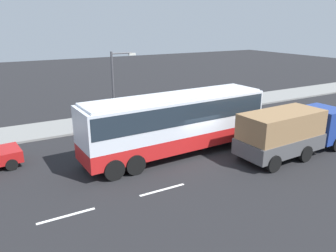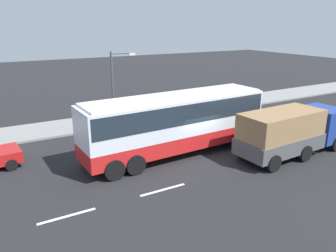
# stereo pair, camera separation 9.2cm
# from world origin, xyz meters

# --- Properties ---
(ground_plane) EXTENTS (120.00, 120.00, 0.00)m
(ground_plane) POSITION_xyz_m (0.00, 0.00, 0.00)
(ground_plane) COLOR black
(sidewalk_curb) EXTENTS (80.00, 4.00, 0.15)m
(sidewalk_curb) POSITION_xyz_m (0.00, 9.38, 0.07)
(sidewalk_curb) COLOR gray
(sidewalk_curb) RESTS_ON ground_plane
(lane_centreline) EXTENTS (23.81, 0.16, 0.01)m
(lane_centreline) POSITION_xyz_m (-2.94, -2.81, 0.00)
(lane_centreline) COLOR white
(lane_centreline) RESTS_ON ground_plane
(coach_bus) EXTENTS (11.60, 3.19, 3.65)m
(coach_bus) POSITION_xyz_m (-0.99, 0.77, 2.26)
(coach_bus) COLOR red
(coach_bus) RESTS_ON ground_plane
(cargo_truck) EXTENTS (7.62, 2.82, 2.83)m
(cargo_truck) POSITION_xyz_m (4.97, -2.73, 1.55)
(cargo_truck) COLOR navy
(cargo_truck) RESTS_ON ground_plane
(pedestrian_near_curb) EXTENTS (0.32, 0.32, 1.60)m
(pedestrian_near_curb) POSITION_xyz_m (5.46, 9.45, 1.07)
(pedestrian_near_curb) COLOR black
(pedestrian_near_curb) RESTS_ON sidewalk_curb
(street_lamp) EXTENTS (1.93, 0.24, 5.55)m
(street_lamp) POSITION_xyz_m (-2.09, 7.59, 3.43)
(street_lamp) COLOR #47474C
(street_lamp) RESTS_ON sidewalk_curb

